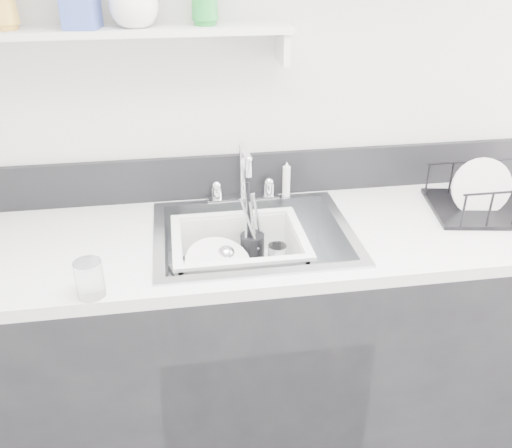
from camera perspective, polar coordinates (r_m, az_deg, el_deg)
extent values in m
cube|color=silver|center=(1.89, -1.70, 13.61)|extent=(3.50, 0.02, 2.60)
cube|color=black|center=(2.03, -0.23, -12.92)|extent=(3.20, 0.62, 0.88)
cube|color=silver|center=(1.76, -0.25, -1.54)|extent=(3.20, 0.62, 0.04)
cube|color=black|center=(1.98, -1.57, 5.17)|extent=(3.20, 0.02, 0.16)
cube|color=silver|center=(1.97, -1.38, 2.77)|extent=(0.26, 0.06, 0.02)
cylinder|color=silver|center=(1.95, -4.16, 3.29)|extent=(0.04, 0.04, 0.05)
cylinder|color=silver|center=(1.98, 1.34, 3.66)|extent=(0.04, 0.04, 0.05)
cylinder|color=silver|center=(1.93, -1.42, 5.50)|extent=(0.02, 0.02, 0.20)
cylinder|color=silver|center=(1.83, -1.14, 7.66)|extent=(0.02, 0.15, 0.02)
cylinder|color=white|center=(1.97, 3.22, 4.70)|extent=(0.03, 0.03, 0.14)
cube|color=silver|center=(1.77, -13.48, 19.18)|extent=(1.00, 0.16, 0.02)
cube|color=silver|center=(1.81, 2.82, 18.13)|extent=(0.02, 0.14, 0.10)
cylinder|color=white|center=(1.81, -3.65, -5.45)|extent=(0.24, 0.24, 0.01)
cylinder|color=white|center=(1.80, -3.52, -4.96)|extent=(0.23, 0.23, 0.01)
cylinder|color=white|center=(1.78, -4.02, -4.16)|extent=(0.26, 0.26, 0.09)
cylinder|color=black|center=(1.87, -0.39, -2.54)|extent=(0.08, 0.08, 0.10)
cylinder|color=silver|center=(1.83, -0.82, 0.10)|extent=(0.01, 0.05, 0.20)
cylinder|color=silver|center=(1.82, 0.07, -0.39)|extent=(0.02, 0.04, 0.19)
cylinder|color=black|center=(1.82, -0.74, 0.61)|extent=(0.01, 0.06, 0.23)
cylinder|color=white|center=(1.83, 2.24, -3.52)|extent=(0.07, 0.07, 0.09)
cylinder|color=white|center=(1.50, -17.11, -5.55)|extent=(0.10, 0.10, 0.10)
imported|color=white|center=(1.80, 3.18, -5.29)|extent=(0.12, 0.12, 0.03)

